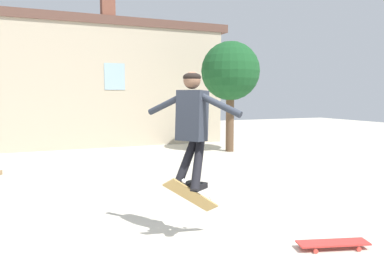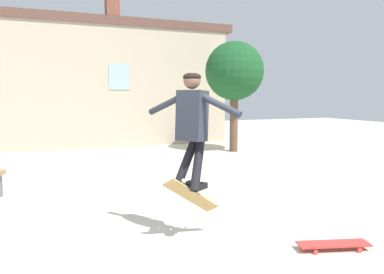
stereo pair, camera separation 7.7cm
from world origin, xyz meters
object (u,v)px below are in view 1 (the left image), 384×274
skateboard_flipping (191,196)px  skateboard_resting (333,243)px  skater (192,120)px  tree_right (230,72)px

skateboard_flipping → skateboard_resting: skateboard_flipping is taller
skater → skateboard_resting: size_ratio=1.66×
skateboard_flipping → skateboard_resting: 1.78m
skater → skateboard_flipping: size_ratio=1.91×
tree_right → skateboard_flipping: (-4.05, -6.34, -1.99)m
skateboard_resting → skater: bearing=163.2°
skateboard_resting → skateboard_flipping: bearing=162.5°
tree_right → skater: size_ratio=2.42×
tree_right → skateboard_flipping: bearing=-122.5°
tree_right → skateboard_resting: 8.15m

